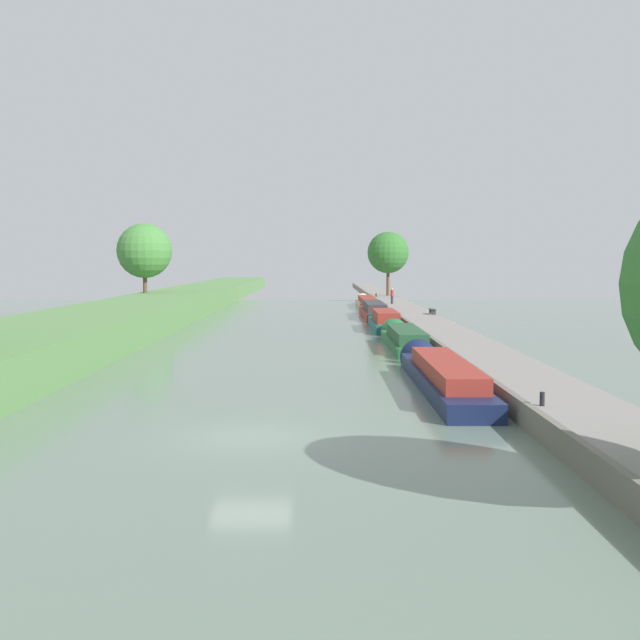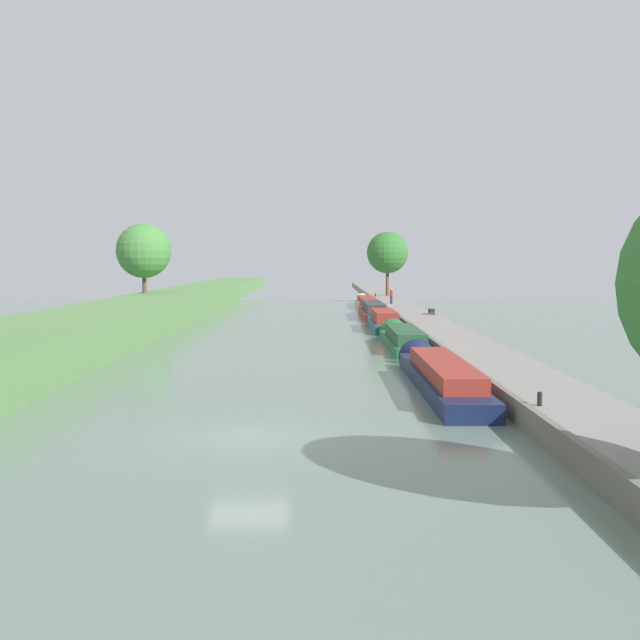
{
  "view_description": "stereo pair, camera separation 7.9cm",
  "coord_description": "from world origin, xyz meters",
  "px_view_note": "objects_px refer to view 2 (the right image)",
  "views": [
    {
      "loc": [
        2.14,
        -23.2,
        5.5
      ],
      "look_at": [
        2.21,
        33.37,
        1.0
      ],
      "focal_mm": 42.45,
      "sensor_mm": 36.0,
      "label": 1
    },
    {
      "loc": [
        2.22,
        -23.2,
        5.5
      ],
      "look_at": [
        2.21,
        33.37,
        1.0
      ],
      "focal_mm": 42.45,
      "sensor_mm": 36.0,
      "label": 2
    }
  ],
  "objects_px": {
    "narrowboat_navy": "(439,374)",
    "mooring_bollard_near": "(540,399)",
    "narrowboat_green": "(402,338)",
    "person_walking": "(391,296)",
    "mooring_bollard_far": "(376,295)",
    "narrowboat_teal": "(383,321)",
    "narrowboat_red": "(372,310)",
    "park_bench": "(432,310)",
    "narrowboat_cream": "(365,302)"
  },
  "relations": [
    {
      "from": "park_bench",
      "to": "narrowboat_green",
      "type": "bearing_deg",
      "value": -104.4
    },
    {
      "from": "person_walking",
      "to": "park_bench",
      "type": "bearing_deg",
      "value": -82.7
    },
    {
      "from": "narrowboat_teal",
      "to": "narrowboat_red",
      "type": "distance_m",
      "value": 12.92
    },
    {
      "from": "narrowboat_teal",
      "to": "mooring_bollard_far",
      "type": "bearing_deg",
      "value": 86.79
    },
    {
      "from": "narrowboat_green",
      "to": "mooring_bollard_near",
      "type": "height_order",
      "value": "narrowboat_green"
    },
    {
      "from": "park_bench",
      "to": "mooring_bollard_near",
      "type": "bearing_deg",
      "value": -93.58
    },
    {
      "from": "mooring_bollard_near",
      "to": "narrowboat_green",
      "type": "bearing_deg",
      "value": 94.26
    },
    {
      "from": "narrowboat_teal",
      "to": "person_walking",
      "type": "height_order",
      "value": "person_walking"
    },
    {
      "from": "narrowboat_teal",
      "to": "person_walking",
      "type": "bearing_deg",
      "value": 82.83
    },
    {
      "from": "narrowboat_teal",
      "to": "mooring_bollard_near",
      "type": "height_order",
      "value": "narrowboat_teal"
    },
    {
      "from": "narrowboat_navy",
      "to": "person_walking",
      "type": "height_order",
      "value": "person_walking"
    },
    {
      "from": "narrowboat_teal",
      "to": "narrowboat_green",
      "type": "bearing_deg",
      "value": -88.99
    },
    {
      "from": "narrowboat_green",
      "to": "park_bench",
      "type": "xyz_separation_m",
      "value": [
        4.37,
        17.03,
        0.67
      ]
    },
    {
      "from": "narrowboat_green",
      "to": "narrowboat_red",
      "type": "height_order",
      "value": "narrowboat_red"
    },
    {
      "from": "narrowboat_cream",
      "to": "mooring_bollard_near",
      "type": "relative_size",
      "value": 34.19
    },
    {
      "from": "narrowboat_navy",
      "to": "mooring_bollard_far",
      "type": "distance_m",
      "value": 63.63
    },
    {
      "from": "narrowboat_teal",
      "to": "narrowboat_navy",
      "type": "bearing_deg",
      "value": -89.8
    },
    {
      "from": "narrowboat_teal",
      "to": "person_walking",
      "type": "xyz_separation_m",
      "value": [
        2.58,
        20.53,
        1.08
      ]
    },
    {
      "from": "narrowboat_navy",
      "to": "narrowboat_cream",
      "type": "bearing_deg",
      "value": 89.79
    },
    {
      "from": "narrowboat_teal",
      "to": "park_bench",
      "type": "relative_size",
      "value": 7.01
    },
    {
      "from": "narrowboat_green",
      "to": "narrowboat_teal",
      "type": "relative_size",
      "value": 1.24
    },
    {
      "from": "mooring_bollard_near",
      "to": "narrowboat_red",
      "type": "bearing_deg",
      "value": 92.32
    },
    {
      "from": "person_walking",
      "to": "mooring_bollard_far",
      "type": "xyz_separation_m",
      "value": [
        -0.57,
        15.3,
        -0.65
      ]
    },
    {
      "from": "narrowboat_green",
      "to": "narrowboat_red",
      "type": "xyz_separation_m",
      "value": [
        -0.2,
        25.08,
        0.11
      ]
    },
    {
      "from": "narrowboat_teal",
      "to": "narrowboat_red",
      "type": "xyz_separation_m",
      "value": [
        0.02,
        12.92,
        -0.0
      ]
    },
    {
      "from": "narrowboat_navy",
      "to": "narrowboat_green",
      "type": "xyz_separation_m",
      "value": [
        0.12,
        15.62,
        -0.05
      ]
    },
    {
      "from": "narrowboat_navy",
      "to": "narrowboat_red",
      "type": "bearing_deg",
      "value": 90.11
    },
    {
      "from": "narrowboat_navy",
      "to": "mooring_bollard_near",
      "type": "xyz_separation_m",
      "value": [
        1.92,
        -8.48,
        0.49
      ]
    },
    {
      "from": "narrowboat_cream",
      "to": "narrowboat_teal",
      "type": "bearing_deg",
      "value": -90.61
    },
    {
      "from": "narrowboat_green",
      "to": "narrowboat_navy",
      "type": "bearing_deg",
      "value": -90.44
    },
    {
      "from": "person_walking",
      "to": "mooring_bollard_near",
      "type": "xyz_separation_m",
      "value": [
        -0.57,
        -56.78,
        -0.65
      ]
    },
    {
      "from": "narrowboat_teal",
      "to": "park_bench",
      "type": "distance_m",
      "value": 6.71
    },
    {
      "from": "narrowboat_cream",
      "to": "mooring_bollard_far",
      "type": "distance_m",
      "value": 7.25
    },
    {
      "from": "mooring_bollard_near",
      "to": "park_bench",
      "type": "height_order",
      "value": "park_bench"
    },
    {
      "from": "narrowboat_cream",
      "to": "mooring_bollard_near",
      "type": "height_order",
      "value": "mooring_bollard_near"
    },
    {
      "from": "person_walking",
      "to": "mooring_bollard_far",
      "type": "height_order",
      "value": "person_walking"
    },
    {
      "from": "narrowboat_red",
      "to": "narrowboat_teal",
      "type": "bearing_deg",
      "value": -90.08
    },
    {
      "from": "narrowboat_red",
      "to": "park_bench",
      "type": "xyz_separation_m",
      "value": [
        4.57,
        -8.05,
        0.56
      ]
    },
    {
      "from": "narrowboat_cream",
      "to": "person_walking",
      "type": "xyz_separation_m",
      "value": [
        2.28,
        -8.27,
        1.18
      ]
    },
    {
      "from": "mooring_bollard_far",
      "to": "park_bench",
      "type": "xyz_separation_m",
      "value": [
        2.58,
        -30.96,
        0.12
      ]
    },
    {
      "from": "narrowboat_red",
      "to": "park_bench",
      "type": "distance_m",
      "value": 9.27
    },
    {
      "from": "person_walking",
      "to": "mooring_bollard_near",
      "type": "relative_size",
      "value": 3.69
    },
    {
      "from": "narrowboat_green",
      "to": "mooring_bollard_near",
      "type": "distance_m",
      "value": 24.17
    },
    {
      "from": "narrowboat_cream",
      "to": "mooring_bollard_far",
      "type": "bearing_deg",
      "value": 76.35
    },
    {
      "from": "person_walking",
      "to": "narrowboat_green",
      "type": "bearing_deg",
      "value": -94.14
    },
    {
      "from": "narrowboat_navy",
      "to": "person_walking",
      "type": "bearing_deg",
      "value": 87.05
    },
    {
      "from": "mooring_bollard_near",
      "to": "narrowboat_navy",
      "type": "bearing_deg",
      "value": 102.74
    },
    {
      "from": "narrowboat_navy",
      "to": "mooring_bollard_far",
      "type": "height_order",
      "value": "narrowboat_navy"
    },
    {
      "from": "mooring_bollard_far",
      "to": "park_bench",
      "type": "relative_size",
      "value": 0.3
    },
    {
      "from": "narrowboat_teal",
      "to": "park_bench",
      "type": "height_order",
      "value": "narrowboat_teal"
    }
  ]
}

